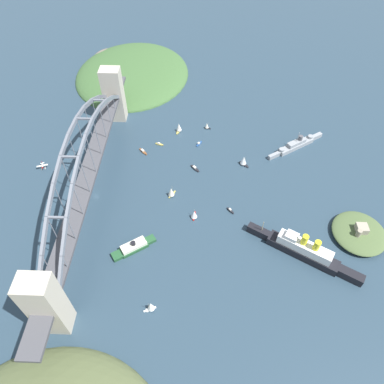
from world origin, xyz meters
The scene contains 19 objects.
ground_plane centered at (0.00, 0.00, 0.00)m, with size 1400.00×1400.00×0.00m, color #283D4C.
harbor_arch_bridge centered at (0.00, 0.00, 28.89)m, with size 273.78×18.49×65.74m.
headland_west_shore centered at (-192.12, 0.66, 0.00)m, with size 152.97×131.46×23.08m.
ocean_liner centered at (50.83, 160.88, 6.39)m, with size 48.30×77.33×21.98m.
naval_cruiser centered at (-66.83, 174.90, 3.19)m, with size 38.27×55.68×17.62m.
harbor_ferry_steamer centered at (49.81, 38.95, 2.44)m, with size 23.90×31.69×7.95m.
fort_island_mid_harbor centered at (32.16, 205.75, 3.41)m, with size 41.37×39.85×12.15m.
seaplane_taxiing_near_bridge centered at (-30.87, -53.59, 2.34)m, with size 7.34×9.59×5.22m.
small_boat_0 centered at (94.92, 56.75, 4.57)m, with size 6.04×8.13×9.88m.
small_boat_1 centered at (-55.17, 32.25, 0.79)m, with size 8.95×8.32×2.24m.
small_boat_2 centered at (19.57, 82.01, 4.01)m, with size 9.12×5.50×8.55m.
small_boat_3 centered at (-67.53, 83.83, 0.89)m, with size 7.60×5.33×2.49m.
small_boat_4 centered at (12.14, 110.61, 0.88)m, with size 6.26×5.61×2.40m.
small_boat_5 centered at (-41.97, 124.04, 4.75)m, with size 8.85×8.77×10.25m.
small_boat_6 centered at (-91.97, 91.17, 3.32)m, with size 4.46×6.49×7.08m.
small_boat_7 centered at (-2.50, 62.57, 4.86)m, with size 8.64×6.91×10.44m.
small_boat_8 centered at (-65.80, 46.30, 0.81)m, with size 3.27×7.69×2.25m.
small_boat_9 centered at (-34.59, 80.97, 0.84)m, with size 8.80×7.88×2.31m.
small_boat_10 centered at (-86.56, 63.85, 4.69)m, with size 8.96×6.54×10.01m.
Camera 1 is at (188.79, 86.43, 221.62)m, focal length 33.17 mm.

